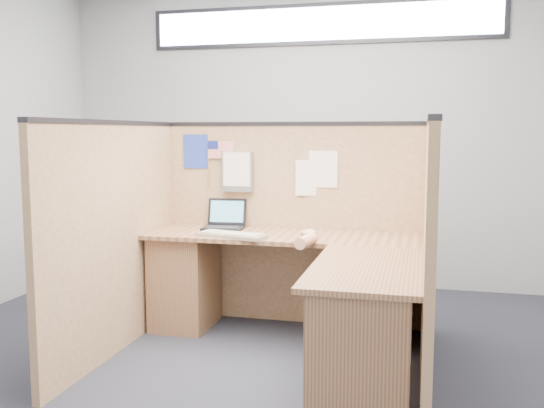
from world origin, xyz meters
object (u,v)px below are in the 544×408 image
(laptop, at_px, (225,221))
(keyboard, at_px, (231,235))
(l_desk, at_px, (297,297))
(mouse, at_px, (310,237))

(laptop, height_order, keyboard, laptop)
(l_desk, xyz_separation_m, laptop, (-0.67, 0.57, 0.39))
(keyboard, height_order, mouse, mouse)
(l_desk, height_order, laptop, laptop)
(laptop, bearing_deg, keyboard, -70.97)
(laptop, bearing_deg, mouse, -32.69)
(keyboard, bearing_deg, l_desk, -7.82)
(l_desk, xyz_separation_m, mouse, (0.05, 0.19, 0.36))
(laptop, xyz_separation_m, mouse, (0.72, -0.38, -0.03))
(keyboard, xyz_separation_m, mouse, (0.55, 0.00, 0.01))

